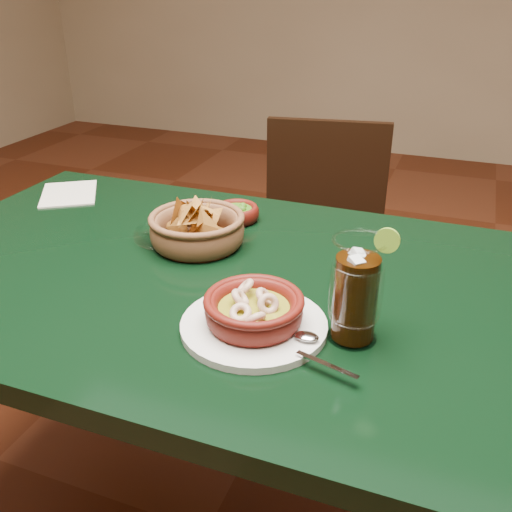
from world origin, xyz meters
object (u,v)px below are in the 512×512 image
(chip_basket, at_px, (197,229))
(dining_table, at_px, (194,312))
(shrimp_plate, at_px, (254,313))
(cola_drink, at_px, (356,291))
(dining_chair, at_px, (319,252))

(chip_basket, bearing_deg, dining_table, -70.85)
(shrimp_plate, xyz_separation_m, cola_drink, (0.15, 0.03, 0.05))
(dining_chair, distance_m, shrimp_plate, 0.91)
(chip_basket, height_order, cola_drink, cola_drink)
(dining_chair, bearing_deg, dining_table, -96.19)
(dining_table, height_order, cola_drink, cola_drink)
(dining_chair, relative_size, chip_basket, 3.77)
(chip_basket, relative_size, cola_drink, 1.20)
(dining_table, distance_m, shrimp_plate, 0.27)
(dining_table, relative_size, shrimp_plate, 3.98)
(dining_table, height_order, shrimp_plate, shrimp_plate)
(dining_table, bearing_deg, cola_drink, -19.27)
(dining_table, relative_size, chip_basket, 5.27)
(dining_chair, distance_m, cola_drink, 0.93)
(shrimp_plate, height_order, chip_basket, chip_basket)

